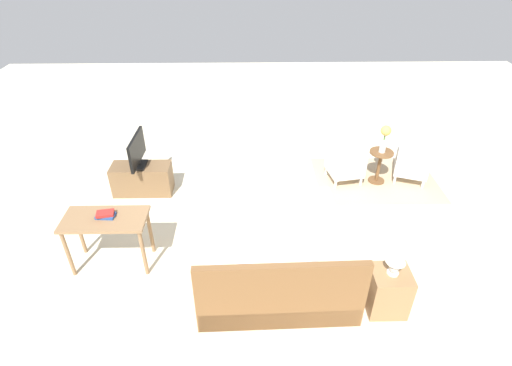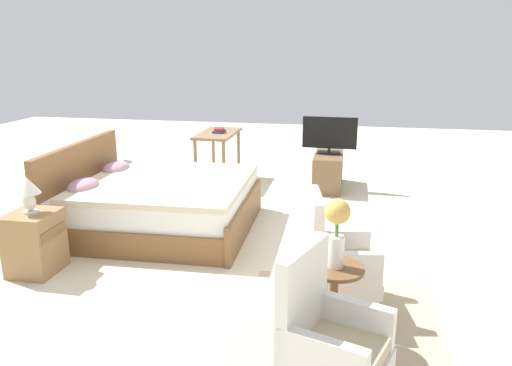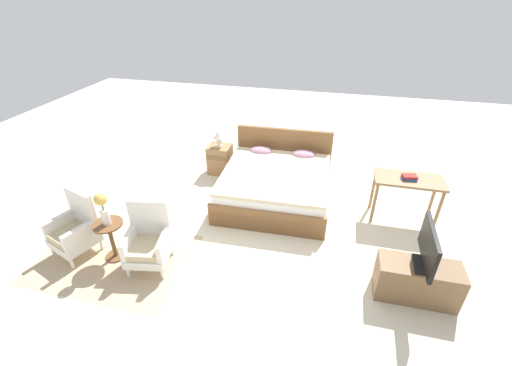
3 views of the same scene
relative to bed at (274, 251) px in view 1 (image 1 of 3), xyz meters
The scene contains 13 objects.
ground_plane 1.08m from the bed, 94.71° to the right, with size 16.00×16.00×0.00m, color beige.
floor_rug 2.87m from the bed, 132.50° to the right, with size 2.10×1.50×0.01m.
bed is the anchor object (origin of this frame).
armchair_by_window_left 3.22m from the bed, 140.55° to the right, with size 0.69×0.69×0.92m.
armchair_by_window_right 2.46m from the bed, 123.56° to the right, with size 0.63×0.63×0.92m.
side_table 2.82m from the bed, 133.14° to the right, with size 0.40×0.40×0.59m.
flower_vase 2.88m from the bed, 133.14° to the right, with size 0.17×0.17×0.48m.
nightstand 1.44m from the bed, 152.26° to the left, with size 0.44×0.41×0.57m.
table_lamp 1.52m from the bed, 152.23° to the left, with size 0.22×0.22×0.33m.
tv_stand 2.76m from the bed, 41.01° to the right, with size 0.96×0.40×0.51m.
tv_flatscreen 2.80m from the bed, 40.98° to the right, with size 0.21×0.78×0.53m.
vanity_desk 2.14m from the bed, ahead, with size 1.04×0.52×0.76m.
book_stack 2.16m from the bed, ahead, with size 0.24×0.17×0.07m.
Camera 1 is at (0.38, 4.81, 3.86)m, focal length 28.00 mm.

